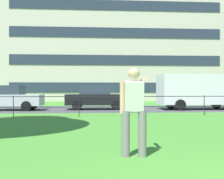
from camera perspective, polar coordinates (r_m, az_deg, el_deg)
street_strip at (r=19.57m, az=3.24°, el=-3.76°), size 80.00×6.90×0.01m
park_fence at (r=14.25m, az=6.01°, el=-2.50°), size 30.82×0.04×1.00m
person_thrower at (r=5.60m, az=4.29°, el=-3.74°), size 0.55×0.78×1.70m
car_silver_left at (r=19.15m, az=-19.52°, el=-1.52°), size 4.06×1.93×1.54m
car_black_center at (r=18.88m, az=-3.08°, el=-1.54°), size 4.02×1.84×1.54m
panel_van_far_right at (r=19.66m, az=16.46°, el=-0.05°), size 5.06×2.22×2.24m
apartment_building_background at (r=39.78m, az=0.05°, el=9.33°), size 27.88×14.84×15.47m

